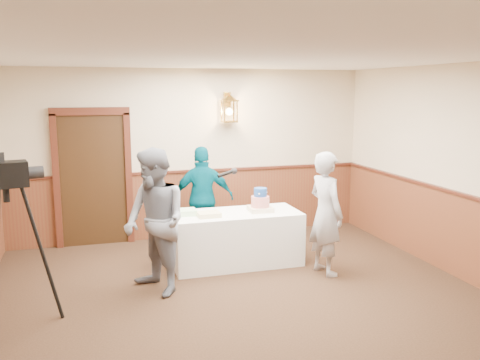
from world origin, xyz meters
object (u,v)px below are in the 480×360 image
object	(u,v)px
display_table	(236,238)
tiered_cake	(260,202)
tv_camera_rig	(11,255)
sheet_cake_green	(184,212)
sheet_cake_yellow	(209,214)
baker	(326,213)
assistant_p	(203,198)
interviewer	(155,222)

from	to	relation	value
display_table	tiered_cake	world-z (taller)	tiered_cake
display_table	tv_camera_rig	distance (m)	3.06
sheet_cake_green	tv_camera_rig	world-z (taller)	tv_camera_rig
sheet_cake_yellow	baker	bearing A→B (deg)	-21.90
tiered_cake	assistant_p	size ratio (longest dim) A/B	0.21
sheet_cake_green	baker	size ratio (longest dim) A/B	0.19
sheet_cake_green	tiered_cake	bearing A→B (deg)	-5.01
interviewer	tv_camera_rig	xyz separation A→B (m)	(-1.53, -0.51, -0.10)
interviewer	baker	world-z (taller)	interviewer
sheet_cake_yellow	sheet_cake_green	size ratio (longest dim) A/B	0.96
display_table	interviewer	xyz separation A→B (m)	(-1.22, -0.74, 0.52)
display_table	sheet_cake_green	world-z (taller)	sheet_cake_green
display_table	sheet_cake_yellow	world-z (taller)	sheet_cake_yellow
interviewer	assistant_p	bearing A→B (deg)	124.50
sheet_cake_yellow	baker	size ratio (longest dim) A/B	0.18
sheet_cake_green	interviewer	distance (m)	0.96
assistant_p	tv_camera_rig	size ratio (longest dim) A/B	0.92
assistant_p	baker	bearing A→B (deg)	138.06
tiered_cake	sheet_cake_green	distance (m)	1.08
display_table	interviewer	world-z (taller)	interviewer
baker	assistant_p	distance (m)	2.02
display_table	interviewer	bearing A→B (deg)	-148.92
display_table	tiered_cake	size ratio (longest dim) A/B	5.31
display_table	baker	size ratio (longest dim) A/B	1.08
sheet_cake_yellow	baker	distance (m)	1.58
interviewer	assistant_p	xyz separation A→B (m)	(0.93, 1.54, -0.09)
sheet_cake_yellow	display_table	bearing A→B (deg)	16.64
display_table	tiered_cake	distance (m)	0.62
assistant_p	display_table	bearing A→B (deg)	116.88
interviewer	display_table	bearing A→B (deg)	96.76
tv_camera_rig	baker	bearing A→B (deg)	-4.12
display_table	assistant_p	size ratio (longest dim) A/B	1.12
tiered_cake	sheet_cake_yellow	size ratio (longest dim) A/B	1.12
tv_camera_rig	interviewer	bearing A→B (deg)	6.33
assistant_p	interviewer	bearing A→B (deg)	65.36
display_table	sheet_cake_green	distance (m)	0.83
display_table	assistant_p	distance (m)	0.95
baker	tv_camera_rig	world-z (taller)	tv_camera_rig
tiered_cake	interviewer	distance (m)	1.74
display_table	tv_camera_rig	bearing A→B (deg)	-155.60
assistant_p	tv_camera_rig	distance (m)	3.20
sheet_cake_yellow	tv_camera_rig	size ratio (longest dim) A/B	0.17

